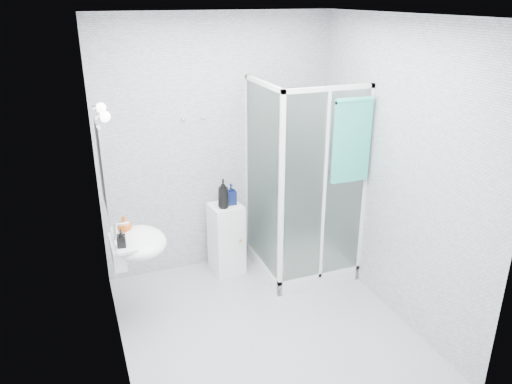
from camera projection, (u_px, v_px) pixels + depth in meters
name	position (u px, v px, depth m)	size (l,w,h in m)	color
room	(266.00, 190.00, 3.91)	(2.40, 2.60, 2.60)	silver
shower_enclosure	(298.00, 234.00, 5.11)	(0.90, 0.95, 2.00)	white
wall_basin	(136.00, 244.00, 4.16)	(0.46, 0.56, 0.35)	white
mirror	(102.00, 166.00, 3.83)	(0.02, 0.60, 0.70)	white
vanity_lights	(102.00, 112.00, 3.70)	(0.10, 0.40, 0.08)	silver
wall_hooks	(193.00, 118.00, 4.80)	(0.23, 0.06, 0.03)	silver
storage_cabinet	(226.00, 239.00, 5.17)	(0.34, 0.35, 0.75)	white
hand_towel	(352.00, 139.00, 4.47)	(0.36, 0.05, 0.78)	teal
shampoo_bottle_a	(223.00, 194.00, 4.92)	(0.11, 0.12, 0.30)	black
shampoo_bottle_b	(231.00, 194.00, 5.03)	(0.10, 0.10, 0.21)	#0A1440
soap_dispenser_orange	(124.00, 224.00, 4.18)	(0.12, 0.12, 0.15)	#B95115
soap_dispenser_black	(121.00, 238.00, 3.94)	(0.07, 0.07, 0.15)	black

